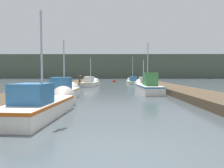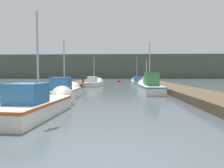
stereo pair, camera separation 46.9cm
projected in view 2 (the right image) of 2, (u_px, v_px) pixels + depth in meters
The scene contains 15 objects.
ground_plane at pixel (100, 162), 3.70m from camera, with size 200.00×200.00×0.00m.
dock_left at pixel (63, 88), 19.88m from camera, with size 2.72×40.00×0.45m.
dock_right at pixel (172, 88), 19.43m from camera, with size 2.72×40.00×0.45m.
distant_shore_ridge at pixel (119, 67), 69.79m from camera, with size 120.00×16.00×7.59m.
fishing_boat_0 at pixel (41, 104), 8.02m from camera, with size 1.79×5.09×4.42m.
fishing_boat_1 at pixel (65, 92), 12.89m from camera, with size 1.47×4.51×4.03m.
fishing_boat_2 at pixel (149, 87), 17.03m from camera, with size 1.66×6.05×4.59m.
fishing_boat_3 at pixel (146, 85), 21.24m from camera, with size 1.62×4.83×3.51m.
fishing_boat_4 at pixel (95, 83), 25.87m from camera, with size 2.01×5.96×4.12m.
fishing_boat_5 at pixel (137, 82), 30.90m from camera, with size 1.73×4.62×4.78m.
mooring_piling_0 at pixel (83, 81), 24.31m from camera, with size 0.27×0.27×1.41m.
mooring_piling_1 at pixel (150, 82), 25.10m from camera, with size 0.26×0.26×1.05m.
mooring_piling_2 at pixel (156, 83), 21.14m from camera, with size 0.33×0.33×1.20m.
mooring_piling_3 at pixel (54, 88), 13.46m from camera, with size 0.34×0.34×1.31m.
channel_buoy at pixel (119, 81), 37.31m from camera, with size 0.56×0.56×1.06m.
Camera 2 is at (0.38, -3.61, 1.64)m, focal length 32.00 mm.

